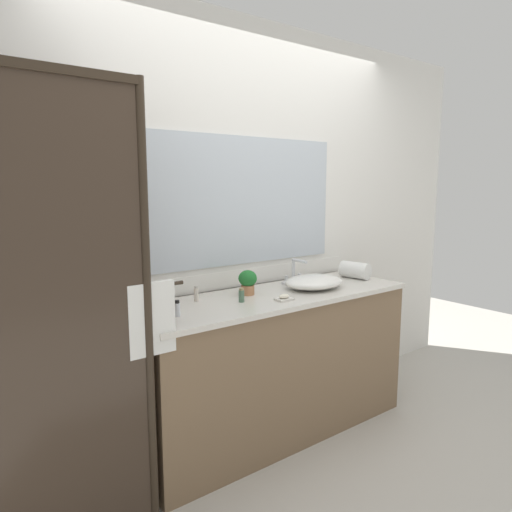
% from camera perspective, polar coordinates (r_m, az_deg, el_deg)
% --- Properties ---
extents(ground_plane, '(8.00, 8.00, 0.00)m').
position_cam_1_polar(ground_plane, '(3.16, 2.32, -20.80)').
color(ground_plane, '#B7B2A8').
extents(wall_back_with_mirror, '(4.40, 0.06, 2.60)m').
position_cam_1_polar(wall_back_with_mirror, '(3.03, -1.65, 3.91)').
color(wall_back_with_mirror, silver).
rests_on(wall_back_with_mirror, ground_plane).
extents(vanity_cabinet, '(1.80, 0.58, 0.90)m').
position_cam_1_polar(vanity_cabinet, '(2.97, 2.26, -13.15)').
color(vanity_cabinet, brown).
rests_on(vanity_cabinet, ground_plane).
extents(shower_enclosure, '(1.20, 0.59, 2.00)m').
position_cam_1_polar(shower_enclosure, '(2.06, -22.58, -6.92)').
color(shower_enclosure, '#2D2319').
rests_on(shower_enclosure, ground_plane).
extents(sink_basin, '(0.41, 0.32, 0.09)m').
position_cam_1_polar(sink_basin, '(3.00, 7.18, -3.18)').
color(sink_basin, white).
rests_on(sink_basin, vanity_cabinet).
extents(faucet, '(0.17, 0.15, 0.17)m').
position_cam_1_polar(faucet, '(3.13, 4.76, -2.35)').
color(faucet, silver).
rests_on(faucet, vanity_cabinet).
extents(potted_plant, '(0.11, 0.11, 0.15)m').
position_cam_1_polar(potted_plant, '(2.79, -1.03, -3.12)').
color(potted_plant, '#B77A51').
rests_on(potted_plant, vanity_cabinet).
extents(soap_dish, '(0.10, 0.07, 0.04)m').
position_cam_1_polar(soap_dish, '(2.68, 3.49, -5.20)').
color(soap_dish, silver).
rests_on(soap_dish, vanity_cabinet).
extents(amenity_bottle_shampoo, '(0.03, 0.03, 0.08)m').
position_cam_1_polar(amenity_bottle_shampoo, '(2.63, -1.81, -4.89)').
color(amenity_bottle_shampoo, '#4C7056').
rests_on(amenity_bottle_shampoo, vanity_cabinet).
extents(amenity_bottle_lotion, '(0.03, 0.03, 0.09)m').
position_cam_1_polar(amenity_bottle_lotion, '(2.67, -7.40, -4.68)').
color(amenity_bottle_lotion, silver).
rests_on(amenity_bottle_lotion, vanity_cabinet).
extents(amenity_bottle_conditioner, '(0.03, 0.03, 0.08)m').
position_cam_1_polar(amenity_bottle_conditioner, '(2.39, -9.71, -6.44)').
color(amenity_bottle_conditioner, silver).
rests_on(amenity_bottle_conditioner, vanity_cabinet).
extents(rolled_towel_near_edge, '(0.15, 0.22, 0.12)m').
position_cam_1_polar(rolled_towel_near_edge, '(3.36, 12.17, -1.73)').
color(rolled_towel_near_edge, white).
rests_on(rolled_towel_near_edge, vanity_cabinet).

